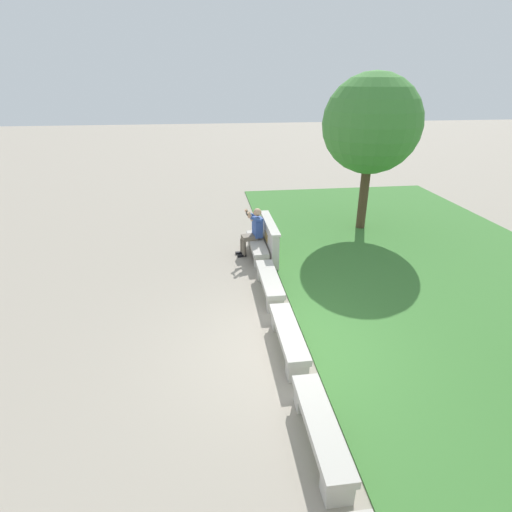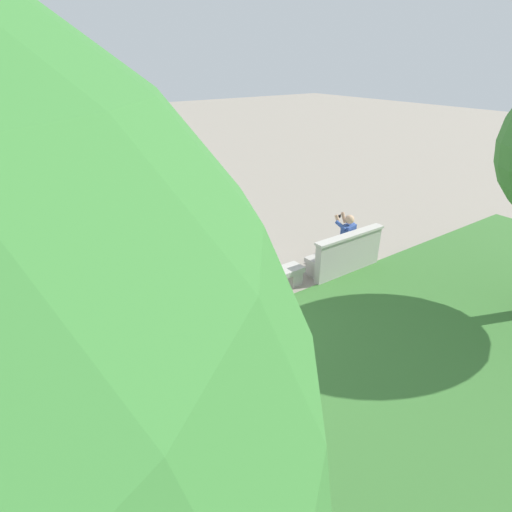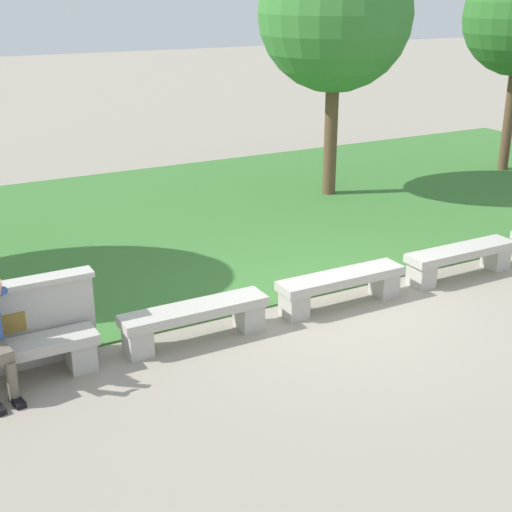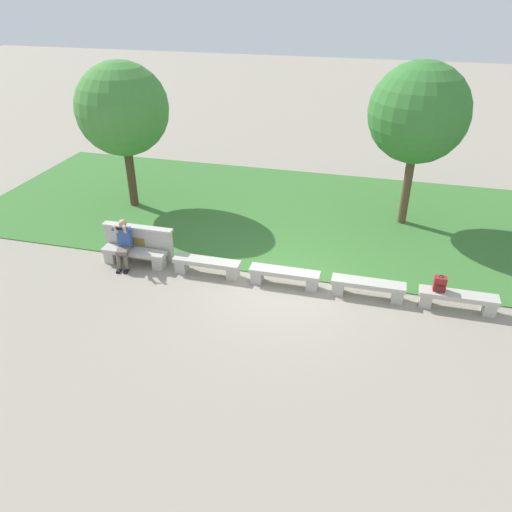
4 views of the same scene
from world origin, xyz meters
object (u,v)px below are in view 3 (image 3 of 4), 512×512
tree_left_background (335,14)px  bench_main (12,359)px  bench_mid (341,285)px  bench_near (195,318)px  bench_far (460,258)px

tree_left_background → bench_main: bearing=-147.2°
bench_mid → tree_left_background: bearing=57.6°
bench_near → tree_left_background: bearing=42.5°
bench_main → bench_mid: 4.20m
bench_main → bench_mid: same height
bench_near → bench_far: size_ratio=1.00×
bench_mid → bench_near: bearing=180.0°
bench_mid → bench_far: bearing=0.0°
bench_far → tree_left_background: tree_left_background is taller
bench_near → bench_mid: size_ratio=1.00×
bench_main → bench_far: size_ratio=1.00×
bench_main → bench_near: (2.10, 0.00, 0.00)m
tree_left_background → bench_far: bearing=-100.0°
bench_main → bench_far: 6.29m
bench_mid → bench_far: size_ratio=1.00×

